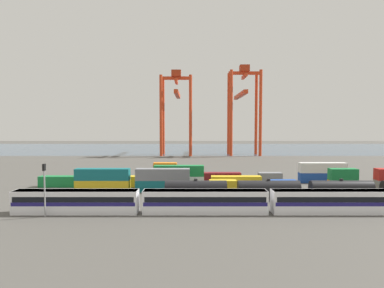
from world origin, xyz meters
The scene contains 27 objects.
ground_plane centered at (0.00, 40.00, 0.00)m, with size 420.00×420.00×0.00m, color #4C4944.
harbour_water centered at (0.00, 140.32, 0.00)m, with size 400.00×110.00×0.01m, color #384C60.
passenger_train centered at (-6.47, -20.43, 2.14)m, with size 64.50×3.14×3.90m.
freight_tank_row centered at (13.89, -10.55, 1.98)m, with size 55.85×2.78×4.24m.
signal_mast centered at (-32.51, -22.73, 5.53)m, with size 0.36×0.60×8.65m.
shipping_container_0 centered at (-28.78, -2.35, 1.30)m, with size 12.10×2.44×2.60m, color gold.
shipping_container_1 centered at (-28.78, -2.35, 3.90)m, with size 12.10×2.44×2.60m, color #146066.
shipping_container_2 centered at (-15.26, -2.35, 1.30)m, with size 12.10×2.44×2.60m, color #146066.
shipping_container_3 centered at (-15.26, -2.35, 3.90)m, with size 12.10×2.44×2.60m, color slate.
shipping_container_4 centered at (-1.74, -2.35, 1.30)m, with size 6.04×2.44×2.60m, color gold.
shipping_container_5 centered at (11.78, -2.35, 1.30)m, with size 6.04×2.44×2.60m, color #1C4299.
shipping_container_6 centered at (25.30, -2.35, 1.30)m, with size 6.04×2.44×2.60m, color orange.
shipping_container_7 centered at (25.30, -2.35, 3.90)m, with size 6.04×2.44×2.60m, color #197538.
shipping_container_10 centered at (-39.66, 3.55, 1.30)m, with size 12.10×2.44×2.60m, color #197538.
shipping_container_11 centered at (-25.75, 3.55, 1.30)m, with size 12.10×2.44×2.60m, color gold.
shipping_container_12 centered at (-11.84, 3.55, 1.30)m, with size 12.10×2.44×2.60m, color silver.
shipping_container_13 centered at (-11.84, 3.55, 3.90)m, with size 12.10×2.44×2.60m, color #197538.
shipping_container_14 centered at (2.07, 3.55, 1.30)m, with size 12.10×2.44×2.60m, color gold.
shipping_container_15 centered at (-29.39, 9.45, 1.30)m, with size 6.04×2.44×2.60m, color slate.
shipping_container_16 centered at (-15.67, 9.45, 1.30)m, with size 6.04×2.44×2.60m, color #1C4299.
shipping_container_17 centered at (-15.67, 9.45, 3.90)m, with size 6.04×2.44×2.60m, color orange.
shipping_container_18 centered at (-1.96, 9.45, 1.30)m, with size 12.10×2.44×2.60m, color maroon.
shipping_container_19 centered at (11.76, 9.45, 1.30)m, with size 6.04×2.44×2.60m, color slate.
shipping_container_20 centered at (25.47, 9.45, 1.30)m, with size 12.10×2.44×2.60m, color #1C4299.
shipping_container_21 centered at (25.47, 9.45, 3.90)m, with size 12.10×2.44×2.60m, color silver.
gantry_crane_west centered at (-16.63, 93.02, 26.41)m, with size 16.08×34.68×43.02m.
gantry_crane_central centered at (17.87, 93.69, 27.48)m, with size 16.06×38.82×45.56m.
Camera 1 is at (-8.66, -74.47, 14.70)m, focal length 30.26 mm.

